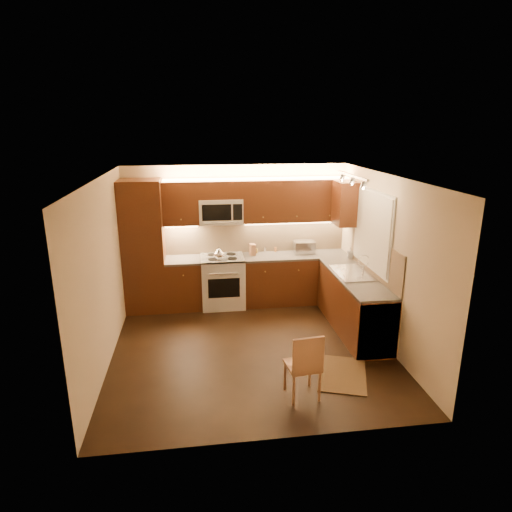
{
  "coord_description": "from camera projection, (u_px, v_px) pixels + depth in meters",
  "views": [
    {
      "loc": [
        -0.74,
        -5.83,
        3.18
      ],
      "look_at": [
        0.15,
        0.55,
        1.25
      ],
      "focal_mm": 30.96,
      "sensor_mm": 36.0,
      "label": 1
    }
  ],
  "objects": [
    {
      "name": "upper_cab_back_right",
      "position": [
        295.0,
        200.0,
        7.87
      ],
      "size": [
        1.92,
        0.35,
        0.75
      ],
      "primitive_type": "cube",
      "color": "#471D0F",
      "rests_on": "wall_back"
    },
    {
      "name": "dining_chair",
      "position": [
        303.0,
        364.0,
        5.27
      ],
      "size": [
        0.42,
        0.42,
        0.86
      ],
      "primitive_type": null,
      "rotation": [
        0.0,
        0.0,
        0.11
      ],
      "color": "#AA714D",
      "rests_on": "floor"
    },
    {
      "name": "base_cab_right",
      "position": [
        354.0,
        304.0,
        7.02
      ],
      "size": [
        0.6,
        2.0,
        0.86
      ],
      "primitive_type": "cube",
      "color": "#471D0F",
      "rests_on": "floor"
    },
    {
      "name": "knife_block",
      "position": [
        253.0,
        250.0,
        7.98
      ],
      "size": [
        0.11,
        0.16,
        0.2
      ],
      "primitive_type": "cube",
      "rotation": [
        0.0,
        0.0,
        0.11
      ],
      "color": "#AA714D",
      "rests_on": "counter_back_right"
    },
    {
      "name": "window_blinds",
      "position": [
        371.0,
        230.0,
        6.87
      ],
      "size": [
        0.02,
        1.36,
        1.16
      ],
      "primitive_type": "cube",
      "color": "silver",
      "rests_on": "wall_right"
    },
    {
      "name": "microwave",
      "position": [
        221.0,
        211.0,
        7.73
      ],
      "size": [
        0.76,
        0.38,
        0.44
      ],
      "primitive_type": null,
      "color": "silver",
      "rests_on": "wall_back"
    },
    {
      "name": "rug",
      "position": [
        342.0,
        374.0,
        5.83
      ],
      "size": [
        0.87,
        1.06,
        0.01
      ],
      "primitive_type": "cube",
      "rotation": [
        0.0,
        0.0,
        -0.33
      ],
      "color": "black",
      "rests_on": "floor"
    },
    {
      "name": "ceiling",
      "position": [
        251.0,
        178.0,
        5.83
      ],
      "size": [
        4.0,
        4.0,
        0.01
      ],
      "primitive_type": "cube",
      "color": "beige",
      "rests_on": "ground"
    },
    {
      "name": "counter_right",
      "position": [
        355.0,
        277.0,
        6.89
      ],
      "size": [
        0.6,
        2.0,
        0.04
      ],
      "primitive_type": "cube",
      "color": "#3E3C38",
      "rests_on": "base_cab_right"
    },
    {
      "name": "stove",
      "position": [
        223.0,
        281.0,
        7.96
      ],
      "size": [
        0.76,
        0.65,
        0.92
      ],
      "primitive_type": null,
      "color": "silver",
      "rests_on": "floor"
    },
    {
      "name": "backsplash_right",
      "position": [
        375.0,
        257.0,
        6.84
      ],
      "size": [
        0.02,
        2.0,
        0.6
      ],
      "primitive_type": "cube",
      "color": "tan",
      "rests_on": "wall_right"
    },
    {
      "name": "wall_back",
      "position": [
        237.0,
        234.0,
        8.08
      ],
      "size": [
        4.0,
        0.01,
        2.5
      ],
      "primitive_type": "cube",
      "color": "#CBB594",
      "rests_on": "ground"
    },
    {
      "name": "upper_cab_bridge",
      "position": [
        220.0,
        189.0,
        7.63
      ],
      "size": [
        0.76,
        0.35,
        0.31
      ],
      "primitive_type": "cube",
      "color": "#471D0F",
      "rests_on": "wall_back"
    },
    {
      "name": "pantry",
      "position": [
        144.0,
        247.0,
        7.61
      ],
      "size": [
        0.7,
        0.6,
        2.3
      ],
      "primitive_type": "cube",
      "color": "#471D0F",
      "rests_on": "floor"
    },
    {
      "name": "kettle",
      "position": [
        219.0,
        253.0,
        7.63
      ],
      "size": [
        0.22,
        0.22,
        0.23
      ],
      "primitive_type": null,
      "rotation": [
        0.0,
        0.0,
        -0.13
      ],
      "color": "silver",
      "rests_on": "stove"
    },
    {
      "name": "spice_jar_a",
      "position": [
        253.0,
        251.0,
        8.13
      ],
      "size": [
        0.05,
        0.05,
        0.09
      ],
      "primitive_type": "cylinder",
      "rotation": [
        0.0,
        0.0,
        -0.15
      ],
      "color": "silver",
      "rests_on": "counter_back_right"
    },
    {
      "name": "base_cab_back_right",
      "position": [
        295.0,
        279.0,
        8.17
      ],
      "size": [
        1.92,
        0.6,
        0.86
      ],
      "primitive_type": "cube",
      "color": "#471D0F",
      "rests_on": "floor"
    },
    {
      "name": "base_cab_back_left",
      "position": [
        184.0,
        284.0,
        7.9
      ],
      "size": [
        0.62,
        0.6,
        0.86
      ],
      "primitive_type": "cube",
      "color": "#471D0F",
      "rests_on": "floor"
    },
    {
      "name": "wall_right",
      "position": [
        386.0,
        262.0,
        6.45
      ],
      "size": [
        0.01,
        4.0,
        2.5
      ],
      "primitive_type": "cube",
      "color": "#CBB594",
      "rests_on": "ground"
    },
    {
      "name": "soap_bottle",
      "position": [
        350.0,
        253.0,
        7.78
      ],
      "size": [
        0.1,
        0.1,
        0.2
      ],
      "primitive_type": "imported",
      "rotation": [
        0.0,
        0.0,
        -0.18
      ],
      "color": "#ADADB1",
      "rests_on": "counter_right"
    },
    {
      "name": "upper_cab_right_corner",
      "position": [
        346.0,
        203.0,
        7.57
      ],
      "size": [
        0.35,
        0.5,
        0.75
      ],
      "primitive_type": "cube",
      "color": "#471D0F",
      "rests_on": "wall_right"
    },
    {
      "name": "track_light_bar",
      "position": [
        353.0,
        176.0,
        6.42
      ],
      "size": [
        0.04,
        1.2,
        0.03
      ],
      "primitive_type": "cube",
      "color": "silver",
      "rests_on": "ceiling"
    },
    {
      "name": "sink",
      "position": [
        352.0,
        269.0,
        7.01
      ],
      "size": [
        0.52,
        0.86,
        0.15
      ],
      "primitive_type": null,
      "color": "silver",
      "rests_on": "counter_right"
    },
    {
      "name": "floor",
      "position": [
        251.0,
        348.0,
        6.54
      ],
      "size": [
        4.0,
        4.0,
        0.01
      ],
      "primitive_type": "cube",
      "color": "black",
      "rests_on": "ground"
    },
    {
      "name": "upper_cab_back_left",
      "position": [
        180.0,
        203.0,
        7.61
      ],
      "size": [
        0.62,
        0.35,
        0.75
      ],
      "primitive_type": "cube",
      "color": "#471D0F",
      "rests_on": "wall_back"
    },
    {
      "name": "spice_jar_d",
      "position": [
        275.0,
        249.0,
        8.21
      ],
      "size": [
        0.05,
        0.05,
        0.09
      ],
      "primitive_type": "cylinder",
      "rotation": [
        0.0,
        0.0,
        0.21
      ],
      "color": "#AD6934",
      "rests_on": "counter_back_right"
    },
    {
      "name": "spice_jar_c",
      "position": [
        265.0,
        250.0,
        8.18
      ],
      "size": [
        0.05,
        0.05,
        0.09
      ],
      "primitive_type": "cylinder",
      "rotation": [
        0.0,
        0.0,
        -0.22
      ],
      "color": "silver",
      "rests_on": "counter_back_right"
    },
    {
      "name": "wall_left",
      "position": [
        103.0,
        274.0,
        5.92
      ],
      "size": [
        0.01,
        4.0,
        2.5
      ],
      "primitive_type": "cube",
      "color": "#CBB594",
      "rests_on": "ground"
    },
    {
      "name": "backsplash_back",
      "position": [
        256.0,
        236.0,
        8.13
      ],
      "size": [
        3.3,
        0.02,
        0.6
      ],
      "primitive_type": "cube",
      "color": "tan",
      "rests_on": "wall_back"
    },
    {
      "name": "window_frame",
      "position": [
        373.0,
        230.0,
        6.87
      ],
      "size": [
        0.03,
        1.44,
        1.24
      ],
      "primitive_type": "cube",
      "color": "silver",
      "rests_on": "wall_right"
    },
    {
      "name": "toaster_oven",
      "position": [
        304.0,
        247.0,
        8.11
      ],
      "size": [
        0.38,
        0.29,
        0.23
      ],
      "primitive_type": "cube",
      "rotation": [
        0.0,
        0.0,
        -0.02
      ],
      "color": "silver",
      "rests_on": "counter_back_right"
    },
    {
      "name": "spice_jar_b",
      "position": [
        257.0,
        251.0,
        8.11
      ],
      "size": [
        0.05,
        0.05,
        0.09
      ],
      "primitive_type": "cylinder",
      "rotation": [
        0.0,
        0.0,
        0.38
      ],
      "color": "olive",
      "rests_on": "counter_back_right"
    },
    {
      "name": "counter_back_left",
      "position": [
        183.0,
        260.0,
        7.77
      ],
      "size": [
        0.62,
        0.6,
        0.04
      ],
      "primitive_type": "cube",
      "color": "#3E3C38",
      "rests_on": "base_cab_back_left"
    },
    {
      "name": "faucet",
      "position": [
        364.0,
        264.0,
        7.01
      ],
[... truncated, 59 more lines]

